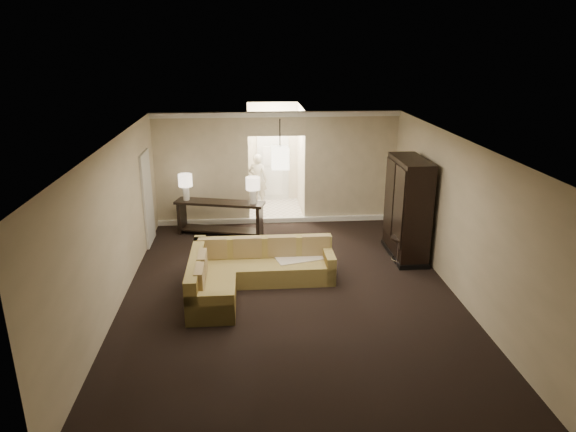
{
  "coord_description": "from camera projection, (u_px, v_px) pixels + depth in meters",
  "views": [
    {
      "loc": [
        -0.7,
        -8.41,
        4.37
      ],
      "look_at": [
        0.06,
        1.2,
        1.09
      ],
      "focal_mm": 32.0,
      "sensor_mm": 36.0,
      "label": 1
    }
  ],
  "objects": [
    {
      "name": "armoire",
      "position": [
        407.0,
        211.0,
        10.74
      ],
      "size": [
        0.63,
        1.48,
        2.13
      ],
      "color": "black",
      "rests_on": "ground"
    },
    {
      "name": "crown_molding",
      "position": [
        277.0,
        114.0,
        12.24
      ],
      "size": [
        6.0,
        0.1,
        0.12
      ],
      "primitive_type": "cube",
      "color": "white",
      "rests_on": "wall_back"
    },
    {
      "name": "drink_table",
      "position": [
        402.0,
        245.0,
        10.53
      ],
      "size": [
        0.47,
        0.47,
        0.59
      ],
      "rotation": [
        0.0,
        0.0,
        -0.17
      ],
      "color": "black",
      "rests_on": "ground"
    },
    {
      "name": "ceiling",
      "position": [
        290.0,
        142.0,
        8.49
      ],
      "size": [
        6.0,
        8.0,
        0.02
      ],
      "primitive_type": "cube",
      "color": "silver",
      "rests_on": "wall_back"
    },
    {
      "name": "side_door",
      "position": [
        148.0,
        198.0,
        11.47
      ],
      "size": [
        0.05,
        0.9,
        2.1
      ],
      "primitive_type": "cube",
      "color": "silver",
      "rests_on": "ground"
    },
    {
      "name": "wall_front",
      "position": [
        323.0,
        353.0,
        5.16
      ],
      "size": [
        6.0,
        0.04,
        2.8
      ],
      "primitive_type": "cube",
      "color": "beige",
      "rests_on": "ground"
    },
    {
      "name": "baseboard",
      "position": [
        277.0,
        220.0,
        13.1
      ],
      "size": [
        6.0,
        0.1,
        0.12
      ],
      "primitive_type": "cube",
      "color": "white",
      "rests_on": "ground"
    },
    {
      "name": "wall_back",
      "position": [
        277.0,
        168.0,
        12.72
      ],
      "size": [
        6.0,
        0.04,
        2.8
      ],
      "primitive_type": "cube",
      "color": "beige",
      "rests_on": "ground"
    },
    {
      "name": "pendant_light",
      "position": [
        280.0,
        158.0,
        11.31
      ],
      "size": [
        0.38,
        0.38,
        1.09
      ],
      "color": "black",
      "rests_on": "ceiling"
    },
    {
      "name": "ground",
      "position": [
        290.0,
        294.0,
        9.39
      ],
      "size": [
        8.0,
        8.0,
        0.0
      ],
      "primitive_type": "plane",
      "color": "black",
      "rests_on": "ground"
    },
    {
      "name": "table_lamp_right",
      "position": [
        253.0,
        186.0,
        11.78
      ],
      "size": [
        0.33,
        0.33,
        0.62
      ],
      "color": "white",
      "rests_on": "console_table"
    },
    {
      "name": "sectional_sofa",
      "position": [
        248.0,
        272.0,
        9.52
      ],
      "size": [
        2.67,
        2.14,
        0.8
      ],
      "rotation": [
        0.0,
        0.0,
        0.0
      ],
      "color": "brown",
      "rests_on": "ground"
    },
    {
      "name": "wall_left",
      "position": [
        115.0,
        226.0,
        8.72
      ],
      "size": [
        0.04,
        8.0,
        2.8
      ],
      "primitive_type": "cube",
      "color": "beige",
      "rests_on": "ground"
    },
    {
      "name": "console_table",
      "position": [
        220.0,
        215.0,
        12.15
      ],
      "size": [
        2.16,
        1.0,
        0.82
      ],
      "rotation": [
        0.0,
        0.0,
        -0.25
      ],
      "color": "black",
      "rests_on": "ground"
    },
    {
      "name": "coffee_table",
      "position": [
        296.0,
        261.0,
        10.29
      ],
      "size": [
        1.21,
        1.21,
        0.41
      ],
      "rotation": [
        0.0,
        0.0,
        0.26
      ],
      "color": "silver",
      "rests_on": "ground"
    },
    {
      "name": "wall_right",
      "position": [
        457.0,
        217.0,
        9.16
      ],
      "size": [
        0.04,
        8.0,
        2.8
      ],
      "primitive_type": "cube",
      "color": "beige",
      "rests_on": "ground"
    },
    {
      "name": "foyer",
      "position": [
        274.0,
        160.0,
        14.02
      ],
      "size": [
        1.44,
        2.02,
        2.8
      ],
      "color": "white",
      "rests_on": "ground"
    },
    {
      "name": "table_lamp_left",
      "position": [
        185.0,
        183.0,
        12.05
      ],
      "size": [
        0.33,
        0.33,
        0.62
      ],
      "color": "white",
      "rests_on": "console_table"
    },
    {
      "name": "person",
      "position": [
        258.0,
        177.0,
        14.32
      ],
      "size": [
        0.68,
        0.55,
        1.61
      ],
      "primitive_type": "imported",
      "rotation": [
        0.0,
        0.0,
        2.82
      ],
      "color": "beige",
      "rests_on": "ground"
    }
  ]
}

